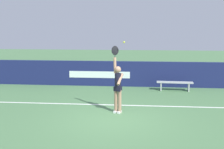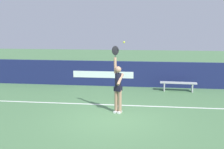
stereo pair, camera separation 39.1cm
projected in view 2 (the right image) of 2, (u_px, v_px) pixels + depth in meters
ground_plane at (112, 119)px, 10.05m from camera, size 60.00×60.00×0.00m
court_lines at (108, 127)px, 9.25m from camera, size 12.31×5.44×0.00m
back_wall at (126, 74)px, 15.50m from camera, size 15.32×0.26×1.33m
tennis_player at (118, 85)px, 10.64m from camera, size 0.47×0.48×2.48m
tennis_ball at (124, 42)px, 10.14m from camera, size 0.07×0.07×0.07m
courtside_bench_near at (178, 84)px, 14.31m from camera, size 1.79×0.44×0.45m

